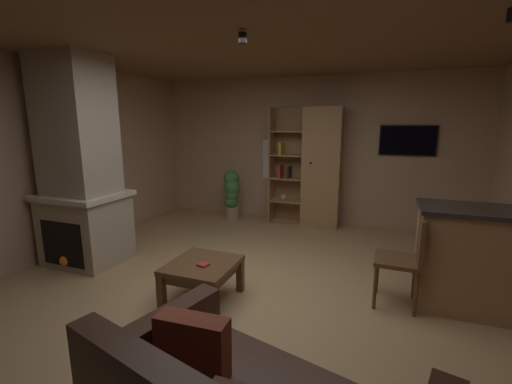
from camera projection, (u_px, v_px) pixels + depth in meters
The scene contains 16 objects.
floor at pixel (242, 300), 3.48m from camera, with size 5.64×6.18×0.02m, color tan.
wall_back at pixel (309, 151), 6.08m from camera, with size 5.76×0.06×2.58m, color tan.
wall_left at pixel (31, 163), 4.20m from camera, with size 0.06×6.18×2.58m, color tan.
ceiling at pixel (240, 29), 2.96m from camera, with size 5.64×6.18×0.02m, color brown.
window_pane_back at pixel (277, 160), 6.29m from camera, with size 0.56×0.01×0.72m, color white.
stone_fireplace at pixel (80, 173), 4.22m from camera, with size 0.99×0.83×2.58m.
bookshelf_cabinet at pixel (317, 168), 5.81m from camera, with size 1.22×0.41×2.05m.
kitchen_bar_counter at pixel (504, 263), 3.13m from camera, with size 1.52×0.62×1.01m.
coffee_table at pixel (202, 270), 3.41m from camera, with size 0.65×0.69×0.40m.
table_book_0 at pixel (203, 265), 3.31m from camera, with size 0.10×0.09×0.02m, color #B22D2D.
dining_chair at pixel (407, 255), 3.26m from camera, with size 0.43×0.43×0.92m.
potted_floor_plant at pixel (232, 193), 6.30m from camera, with size 0.31×0.32×0.93m.
wall_mounted_tv at pixel (408, 140), 5.43m from camera, with size 0.86×0.06×0.48m.
track_light_spot_0 at pixel (74, 55), 3.69m from camera, with size 0.07×0.07×0.09m, color black.
track_light_spot_1 at pixel (243, 38), 2.94m from camera, with size 0.07×0.07×0.09m, color black.
track_light_spot_2 at pixel (512, 15), 2.33m from camera, with size 0.07×0.07×0.09m, color black.
Camera 1 is at (1.25, -2.93, 1.77)m, focal length 23.72 mm.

